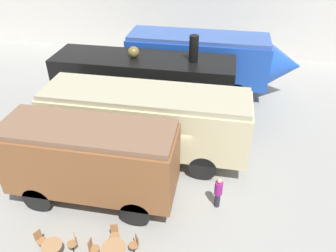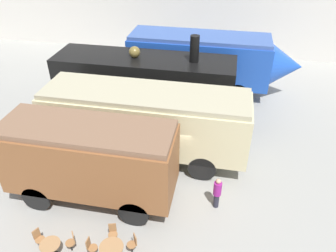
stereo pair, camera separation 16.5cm
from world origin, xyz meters
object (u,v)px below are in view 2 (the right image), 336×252
at_px(steam_locomotive, 145,81).
at_px(visitor_person, 217,192).
at_px(cafe_chair_0, 113,232).
at_px(cafe_table_mid, 51,247).
at_px(passenger_coach_wooden, 90,157).
at_px(passenger_coach_vintage, 146,118).
at_px(streamlined_locomotive, 212,59).
at_px(cafe_table_near, 112,249).

xyz_separation_m(steam_locomotive, visitor_person, (4.85, -6.94, -1.32)).
height_order(cafe_chair_0, visitor_person, visitor_person).
bearing_deg(steam_locomotive, cafe_table_mid, -94.55).
xyz_separation_m(passenger_coach_wooden, cafe_table_mid, (-0.42, -3.19, -1.70)).
distance_m(passenger_coach_vintage, cafe_table_mid, 7.01).
relative_size(streamlined_locomotive, steam_locomotive, 1.07).
distance_m(cafe_table_near, visitor_person, 4.81).
relative_size(steam_locomotive, passenger_coach_wooden, 1.49).
xyz_separation_m(cafe_table_mid, visitor_person, (5.69, 3.61, 0.30)).
relative_size(steam_locomotive, visitor_person, 6.72).
distance_m(cafe_table_near, cafe_chair_0, 0.81).
height_order(cafe_table_near, cafe_table_mid, cafe_table_mid).
bearing_deg(streamlined_locomotive, passenger_coach_vintage, -108.23).
xyz_separation_m(cafe_chair_0, visitor_person, (3.73, 2.52, 0.33)).
height_order(streamlined_locomotive, cafe_chair_0, streamlined_locomotive).
relative_size(streamlined_locomotive, cafe_table_near, 12.77).
bearing_deg(cafe_table_mid, cafe_table_near, 8.20).
bearing_deg(passenger_coach_wooden, passenger_coach_vintage, 65.50).
bearing_deg(steam_locomotive, passenger_coach_wooden, -93.26).
bearing_deg(cafe_table_mid, streamlined_locomotive, 72.54).
distance_m(passenger_coach_wooden, cafe_table_mid, 3.64).
bearing_deg(cafe_table_mid, passenger_coach_wooden, 82.48).
bearing_deg(passenger_coach_wooden, streamlined_locomotive, 69.81).
height_order(passenger_coach_vintage, cafe_chair_0, passenger_coach_vintage).
relative_size(streamlined_locomotive, passenger_coach_vintage, 1.13).
height_order(passenger_coach_wooden, cafe_chair_0, passenger_coach_wooden).
bearing_deg(passenger_coach_wooden, cafe_chair_0, -53.79).
xyz_separation_m(passenger_coach_vintage, passenger_coach_wooden, (-1.51, -3.32, 0.00)).
height_order(passenger_coach_wooden, cafe_table_mid, passenger_coach_wooden).
bearing_deg(cafe_table_near, steam_locomotive, 97.52).
bearing_deg(streamlined_locomotive, steam_locomotive, -135.07).
bearing_deg(visitor_person, steam_locomotive, 124.93).
relative_size(cafe_table_near, cafe_table_mid, 1.17).
xyz_separation_m(streamlined_locomotive, visitor_person, (1.23, -10.55, -1.56)).
height_order(steam_locomotive, passenger_coach_wooden, steam_locomotive).
distance_m(cafe_table_mid, visitor_person, 6.75).
relative_size(passenger_coach_wooden, visitor_person, 4.52).
relative_size(steam_locomotive, cafe_chair_0, 11.97).
bearing_deg(cafe_chair_0, visitor_person, 107.42).
xyz_separation_m(steam_locomotive, passenger_coach_vintage, (1.09, -4.04, 0.08)).
height_order(passenger_coach_vintage, cafe_table_mid, passenger_coach_vintage).
bearing_deg(cafe_table_mid, visitor_person, 32.43).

